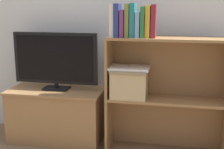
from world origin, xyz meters
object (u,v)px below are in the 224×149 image
object	(u,v)px
book_maroon	(154,21)
laptop	(130,68)
tv	(55,59)
book_ivory	(113,21)
book_navy	(117,20)
book_olive	(127,21)
book_plum	(123,24)
book_skyblue	(138,25)
book_teal	(133,20)
book_mustard	(148,22)
book_forest	(143,22)
tv_stand	(58,114)
storage_basket_left	(129,82)

from	to	relation	value
book_maroon	laptop	xyz separation A→B (m)	(-0.18, 0.02, -0.37)
tv	book_maroon	world-z (taller)	book_maroon
book_ivory	book_navy	distance (m)	0.04
tv	book_olive	world-z (taller)	book_olive
book_plum	book_skyblue	size ratio (longest dim) A/B	1.07
book_teal	book_mustard	size ratio (longest dim) A/B	1.07
book_olive	book_forest	world-z (taller)	book_olive
book_ivory	book_teal	size ratio (longest dim) A/B	0.96
book_olive	laptop	size ratio (longest dim) A/B	0.80
book_plum	book_navy	bearing A→B (deg)	-180.00
book_navy	book_maroon	distance (m)	0.28
tv_stand	book_navy	xyz separation A→B (m)	(0.56, -0.11, 0.84)
book_ivory	storage_basket_left	size ratio (longest dim) A/B	0.86
book_forest	storage_basket_left	size ratio (longest dim) A/B	0.81
book_olive	book_forest	size ratio (longest dim) A/B	1.08
tv_stand	book_maroon	bearing A→B (deg)	-7.17
book_forest	book_mustard	size ratio (longest dim) A/B	0.96
book_mustard	book_maroon	bearing A→B (deg)	0.00
book_teal	book_olive	bearing A→B (deg)	180.00
tv_stand	book_teal	size ratio (longest dim) A/B	3.22
book_ivory	book_skyblue	xyz separation A→B (m)	(0.20, 0.00, -0.03)
book_mustard	book_maroon	distance (m)	0.04
book_olive	book_forest	bearing A→B (deg)	0.00
tv	book_navy	size ratio (longest dim) A/B	2.91
book_teal	tv	bearing A→B (deg)	171.32
laptop	book_skyblue	bearing A→B (deg)	-17.38
book_olive	storage_basket_left	xyz separation A→B (m)	(0.02, 0.02, -0.49)
book_teal	tv_stand	bearing A→B (deg)	171.19
book_skyblue	tv	bearing A→B (deg)	171.80
book_teal	storage_basket_left	distance (m)	0.49
tv	storage_basket_left	size ratio (longest dim) A/B	2.57
tv_stand	book_mustard	xyz separation A→B (m)	(0.79, -0.11, 0.83)
book_skyblue	book_navy	bearing A→B (deg)	-180.00
book_skyblue	book_ivory	bearing A→B (deg)	180.00
laptop	book_teal	bearing A→B (deg)	-41.00
book_plum	tv	bearing A→B (deg)	170.22
book_ivory	laptop	world-z (taller)	book_ivory
tv_stand	laptop	distance (m)	0.81
book_olive	laptop	bearing A→B (deg)	46.57
book_teal	book_ivory	bearing A→B (deg)	180.00
book_teal	book_forest	xyz separation A→B (m)	(0.08, 0.00, -0.01)
book_olive	storage_basket_left	size ratio (longest dim) A/B	0.87
book_olive	book_maroon	xyz separation A→B (m)	(0.20, 0.00, -0.00)
book_navy	book_skyblue	xyz separation A→B (m)	(0.16, 0.00, -0.03)
book_olive	book_teal	bearing A→B (deg)	0.00
book_plum	storage_basket_left	distance (m)	0.47
book_mustard	book_ivory	bearing A→B (deg)	180.00
book_teal	book_mustard	bearing A→B (deg)	0.00
book_navy	laptop	distance (m)	0.39
laptop	book_maroon	bearing A→B (deg)	-6.24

